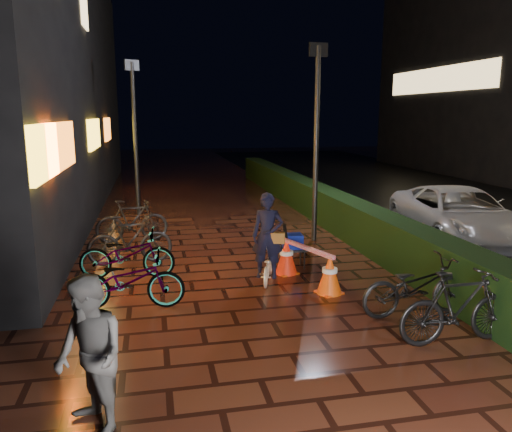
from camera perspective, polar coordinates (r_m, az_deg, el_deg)
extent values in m
plane|color=#381911|center=(8.01, 1.91, -12.00)|extent=(80.00, 80.00, 0.00)
cube|color=black|center=(16.17, 6.59, 1.90)|extent=(0.70, 20.00, 1.00)
imported|color=#59585B|center=(5.43, -18.47, -14.98)|extent=(0.96, 1.02, 1.66)
imported|color=silver|center=(13.68, 22.17, 0.12)|extent=(2.99, 5.18, 1.36)
cube|color=yellow|center=(8.81, -23.04, 6.75)|extent=(0.08, 2.00, 0.90)
cube|color=orange|center=(10.28, -21.46, 7.44)|extent=(0.08, 3.00, 0.90)
cube|color=yellow|center=(16.22, -18.02, 8.91)|extent=(0.08, 2.80, 0.90)
cube|color=orange|center=(21.20, -16.62, 9.49)|extent=(0.08, 2.20, 0.90)
cube|color=#FFD88C|center=(16.00, -19.08, 21.80)|extent=(0.06, 1.20, 1.20)
cube|color=black|center=(31.88, 26.76, 17.25)|extent=(8.00, 14.00, 14.00)
cube|color=#FFD88C|center=(29.42, 20.00, 14.43)|extent=(0.06, 10.00, 1.30)
cylinder|color=black|center=(12.61, 6.88, 7.87)|extent=(0.13, 0.13, 4.80)
cube|color=black|center=(12.68, 7.15, 18.34)|extent=(0.46, 0.09, 0.32)
cylinder|color=black|center=(16.40, -13.63, 8.41)|extent=(0.17, 0.17, 4.76)
cube|color=black|center=(16.45, -14.03, 16.39)|extent=(0.45, 0.26, 0.32)
imported|color=silver|center=(9.73, 1.37, -5.64)|extent=(0.81, 1.30, 0.64)
imported|color=black|center=(9.48, 1.32, -2.26)|extent=(0.70, 0.57, 1.64)
cube|color=brown|center=(9.45, 2.46, -2.51)|extent=(0.31, 0.21, 0.21)
cone|color=#ED4D0C|center=(9.17, 8.41, -6.56)|extent=(0.46, 0.46, 0.73)
cone|color=red|center=(10.19, 3.49, -4.59)|extent=(0.46, 0.46, 0.73)
cube|color=#FF480D|center=(9.29, 8.35, -8.61)|extent=(0.51, 0.51, 0.03)
cube|color=#DE460B|center=(10.30, 3.47, -6.46)|extent=(0.51, 0.51, 0.03)
cube|color=#C20B34|center=(9.58, 5.86, -3.68)|extent=(0.60, 1.50, 0.07)
cube|color=black|center=(10.60, 4.18, -3.77)|extent=(0.58, 0.48, 0.04)
cylinder|color=black|center=(10.44, 3.20, -5.20)|extent=(0.03, 0.03, 0.38)
cylinder|color=black|center=(10.54, 5.55, -5.08)|extent=(0.03, 0.03, 0.38)
cylinder|color=black|center=(10.78, 2.80, -4.65)|extent=(0.03, 0.03, 0.38)
cylinder|color=black|center=(10.87, 5.09, -4.54)|extent=(0.03, 0.03, 0.38)
cube|color=#0B1A92|center=(10.55, 4.19, -2.88)|extent=(0.42, 0.36, 0.30)
cylinder|color=black|center=(10.39, 3.56, -3.23)|extent=(0.28, 0.37, 0.97)
imported|color=black|center=(10.18, -14.53, -4.26)|extent=(1.92, 0.86, 0.98)
imported|color=black|center=(13.02, -14.00, -0.55)|extent=(1.86, 0.76, 1.08)
imported|color=black|center=(11.09, -14.22, -2.65)|extent=(1.84, 0.67, 1.08)
imported|color=black|center=(8.63, -14.37, -7.12)|extent=(1.92, 0.86, 0.98)
imported|color=black|center=(8.48, 17.81, -7.66)|extent=(1.88, 0.70, 0.98)
imported|color=black|center=(7.66, 22.19, -9.64)|extent=(1.81, 0.51, 1.08)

